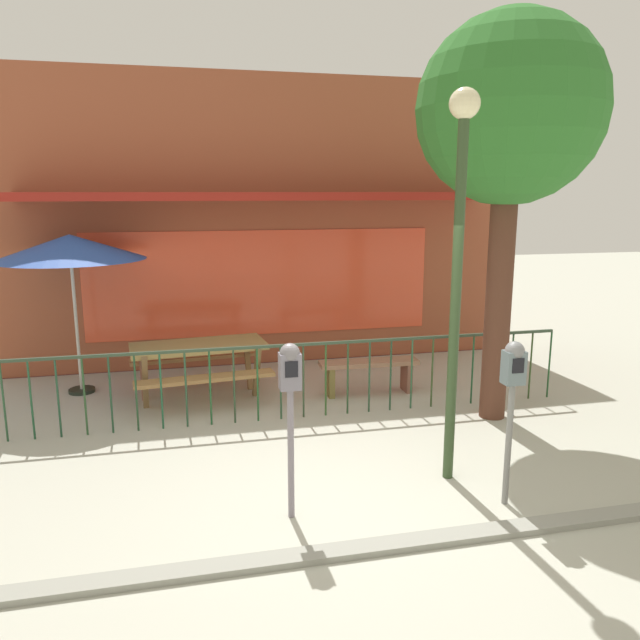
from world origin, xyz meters
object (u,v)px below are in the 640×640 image
at_px(patio_umbrella, 70,248).
at_px(street_lamp, 459,232).
at_px(parking_meter_far, 290,385).
at_px(parking_meter_near, 513,380).
at_px(patio_bench, 369,369).
at_px(picnic_table_left, 199,355).
at_px(street_tree, 510,115).

relative_size(patio_umbrella, street_lamp, 0.60).
bearing_deg(parking_meter_far, parking_meter_near, -6.07).
bearing_deg(patio_bench, picnic_table_left, 171.82).
relative_size(picnic_table_left, street_tree, 0.40).
distance_m(patio_bench, street_lamp, 3.38).
xyz_separation_m(picnic_table_left, patio_umbrella, (-1.64, 0.63, 1.44)).
bearing_deg(picnic_table_left, street_tree, -23.36).
xyz_separation_m(picnic_table_left, parking_meter_far, (0.66, -3.40, 0.60)).
bearing_deg(street_tree, street_lamp, -131.09).
bearing_deg(street_tree, parking_meter_near, -115.37).
height_order(picnic_table_left, patio_umbrella, patio_umbrella).
xyz_separation_m(parking_meter_near, street_tree, (0.98, 2.06, 2.48)).
bearing_deg(parking_meter_far, patio_umbrella, 119.78).
xyz_separation_m(parking_meter_near, parking_meter_far, (-1.95, 0.21, 0.03)).
bearing_deg(patio_umbrella, picnic_table_left, -20.99).
xyz_separation_m(patio_bench, street_lamp, (-0.00, -2.66, 2.09)).
bearing_deg(parking_meter_far, street_lamp, 13.62).
bearing_deg(patio_bench, parking_meter_far, -118.52).
relative_size(parking_meter_far, street_lamp, 0.42).
bearing_deg(parking_meter_near, street_tree, 64.63).
bearing_deg(street_lamp, parking_meter_near, -64.87).
height_order(picnic_table_left, patio_bench, picnic_table_left).
distance_m(patio_umbrella, parking_meter_near, 6.07).
xyz_separation_m(patio_bench, street_tree, (1.26, -1.22, 3.31)).
xyz_separation_m(patio_umbrella, street_tree, (5.23, -2.18, 1.61)).
bearing_deg(patio_bench, parking_meter_near, -85.04).
relative_size(patio_umbrella, street_tree, 0.46).
bearing_deg(patio_umbrella, patio_bench, -13.66).
bearing_deg(patio_bench, street_tree, -43.98).
distance_m(parking_meter_near, street_lamp, 1.43).
bearing_deg(picnic_table_left, patio_bench, -8.18).
bearing_deg(street_lamp, street_tree, 48.91).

